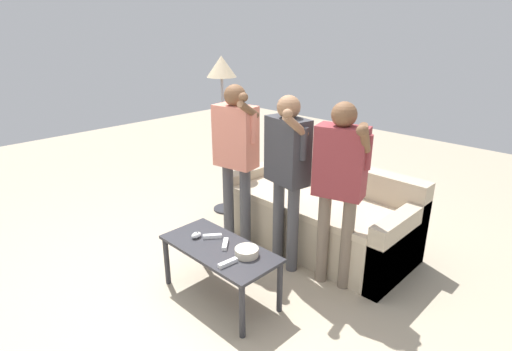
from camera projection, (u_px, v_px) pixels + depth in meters
The scene contains 12 objects.
ground_plane at pixel (210, 292), 3.33m from camera, with size 12.00×12.00×0.00m, color tan.
couch at pixel (320, 216), 3.99m from camera, with size 1.80×0.85×0.78m.
coffee_table at pixel (220, 254), 3.15m from camera, with size 0.97×0.46×0.45m.
snack_bowl at pixel (247, 252), 3.00m from camera, with size 0.18×0.18×0.06m, color beige.
game_remote_nunchuk at pixel (196, 235), 3.25m from camera, with size 0.06×0.09×0.05m.
floor_lamp at pixel (222, 80), 4.31m from camera, with size 0.32×0.32×1.76m.
player_left at pixel (236, 149), 3.73m from camera, with size 0.49×0.30×1.57m.
player_center at pixel (287, 164), 3.39m from camera, with size 0.45×0.38×1.54m.
player_right at pixel (339, 176), 3.12m from camera, with size 0.50×0.34×1.54m.
game_remote_wand_near at pixel (228, 263), 2.89m from camera, with size 0.05×0.16×0.03m.
game_remote_wand_far at pixel (225, 244), 3.14m from camera, with size 0.13×0.14×0.03m.
game_remote_wand_spare at pixel (212, 236), 3.25m from camera, with size 0.12×0.14×0.03m.
Camera 1 is at (2.22, -1.73, 2.05)m, focal length 28.54 mm.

